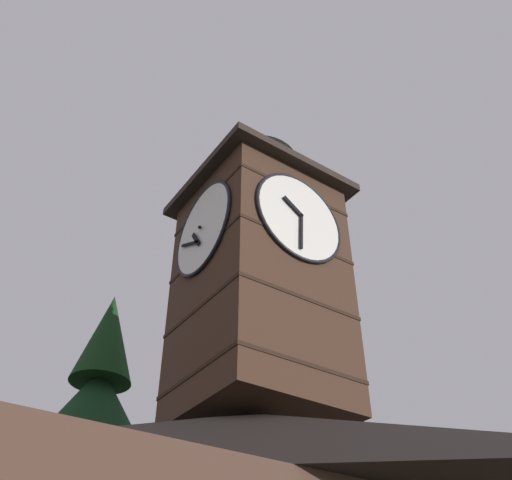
{
  "coord_description": "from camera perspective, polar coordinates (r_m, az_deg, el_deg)",
  "views": [
    {
      "loc": [
        6.68,
        8.38,
        2.1
      ],
      "look_at": [
        -1.09,
        -2.92,
        12.66
      ],
      "focal_mm": 40.36,
      "sensor_mm": 36.0,
      "label": 1
    }
  ],
  "objects": [
    {
      "name": "moon",
      "position": [
        59.17,
        -13.05,
        -21.18
      ],
      "size": [
        1.56,
        1.56,
        1.56
      ],
      "color": "silver"
    },
    {
      "name": "clock_tower",
      "position": [
        16.2,
        0.31,
        -3.35
      ],
      "size": [
        4.41,
        4.41,
        9.94
      ],
      "color": "#422B1E",
      "rests_on": "building_main"
    }
  ]
}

